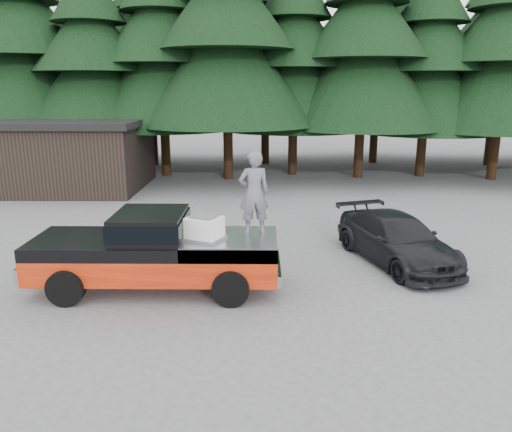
{
  "coord_description": "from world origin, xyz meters",
  "views": [
    {
      "loc": [
        0.72,
        -11.84,
        4.79
      ],
      "look_at": [
        0.61,
        0.0,
        1.71
      ],
      "focal_mm": 35.0,
      "sensor_mm": 36.0,
      "label": 1
    }
  ],
  "objects_px": {
    "man_on_bed": "(254,193)",
    "utility_building": "(59,153)",
    "pickup_truck": "(156,263)",
    "air_compressor": "(204,229)",
    "parked_car": "(397,239)"
  },
  "relations": [
    {
      "from": "pickup_truck",
      "to": "air_compressor",
      "type": "distance_m",
      "value": 1.55
    },
    {
      "from": "air_compressor",
      "to": "parked_car",
      "type": "height_order",
      "value": "air_compressor"
    },
    {
      "from": "utility_building",
      "to": "pickup_truck",
      "type": "bearing_deg",
      "value": -60.05
    },
    {
      "from": "man_on_bed",
      "to": "air_compressor",
      "type": "bearing_deg",
      "value": 13.26
    },
    {
      "from": "pickup_truck",
      "to": "air_compressor",
      "type": "bearing_deg",
      "value": -11.46
    },
    {
      "from": "parked_car",
      "to": "utility_building",
      "type": "height_order",
      "value": "utility_building"
    },
    {
      "from": "air_compressor",
      "to": "man_on_bed",
      "type": "height_order",
      "value": "man_on_bed"
    },
    {
      "from": "man_on_bed",
      "to": "utility_building",
      "type": "bearing_deg",
      "value": -62.68
    },
    {
      "from": "man_on_bed",
      "to": "utility_building",
      "type": "distance_m",
      "value": 15.55
    },
    {
      "from": "pickup_truck",
      "to": "parked_car",
      "type": "relative_size",
      "value": 1.31
    },
    {
      "from": "utility_building",
      "to": "parked_car",
      "type": "bearing_deg",
      "value": -37.93
    },
    {
      "from": "pickup_truck",
      "to": "man_on_bed",
      "type": "height_order",
      "value": "man_on_bed"
    },
    {
      "from": "pickup_truck",
      "to": "parked_car",
      "type": "xyz_separation_m",
      "value": [
        6.31,
        1.97,
        -0.0
      ]
    },
    {
      "from": "man_on_bed",
      "to": "utility_building",
      "type": "height_order",
      "value": "man_on_bed"
    },
    {
      "from": "pickup_truck",
      "to": "air_compressor",
      "type": "relative_size",
      "value": 7.95
    }
  ]
}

